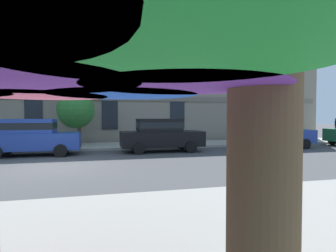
{
  "coord_description": "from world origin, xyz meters",
  "views": [
    {
      "loc": [
        1.73,
        -10.87,
        1.88
      ],
      "look_at": [
        5.23,
        3.2,
        1.4
      ],
      "focal_mm": 29.63,
      "sensor_mm": 36.0,
      "label": 1
    }
  ],
  "objects_px": {
    "sedan_black": "(161,134)",
    "sedan_blue_midblock": "(275,132)",
    "sedan_blue": "(32,136)",
    "street_tree_middle": "(76,108)"
  },
  "relations": [
    {
      "from": "sedan_black",
      "to": "street_tree_middle",
      "type": "bearing_deg",
      "value": 142.23
    },
    {
      "from": "street_tree_middle",
      "to": "sedan_blue_midblock",
      "type": "bearing_deg",
      "value": -17.05
    },
    {
      "from": "sedan_blue",
      "to": "street_tree_middle",
      "type": "bearing_deg",
      "value": 63.33
    },
    {
      "from": "sedan_blue",
      "to": "sedan_black",
      "type": "bearing_deg",
      "value": 0.0
    },
    {
      "from": "sedan_blue",
      "to": "street_tree_middle",
      "type": "distance_m",
      "value": 4.27
    },
    {
      "from": "sedan_black",
      "to": "sedan_blue_midblock",
      "type": "xyz_separation_m",
      "value": [
        7.04,
        0.0,
        0.0
      ]
    },
    {
      "from": "sedan_blue",
      "to": "sedan_blue_midblock",
      "type": "relative_size",
      "value": 1.0
    },
    {
      "from": "sedan_black",
      "to": "sedan_blue",
      "type": "bearing_deg",
      "value": 180.0
    },
    {
      "from": "sedan_blue_midblock",
      "to": "street_tree_middle",
      "type": "xyz_separation_m",
      "value": [
        -11.65,
        3.57,
        1.5
      ]
    },
    {
      "from": "sedan_black",
      "to": "sedan_blue_midblock",
      "type": "distance_m",
      "value": 7.04
    }
  ]
}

